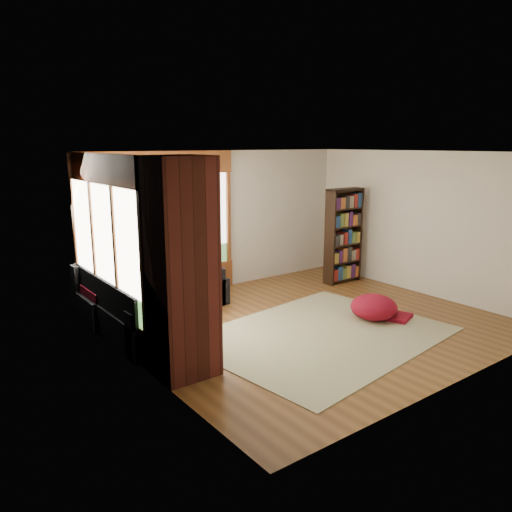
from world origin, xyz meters
TOP-DOWN VIEW (x-y plane):
  - floor at (0.00, 0.00)m, footprint 5.50×5.50m
  - ceiling at (0.00, 0.00)m, footprint 5.50×5.50m
  - wall_back at (0.00, 2.50)m, footprint 5.50×0.04m
  - wall_front at (0.00, -2.50)m, footprint 5.50×0.04m
  - wall_left at (-2.75, 0.00)m, footprint 0.04×5.00m
  - wall_right at (2.75, 0.00)m, footprint 0.04×5.00m
  - windows_back at (-1.20, 2.47)m, footprint 2.82×0.10m
  - windows_left at (-2.72, 1.20)m, footprint 0.10×2.62m
  - roller_blind at (-2.69, 2.03)m, footprint 0.03×0.72m
  - brick_chimney at (-2.40, -0.35)m, footprint 0.70×0.70m
  - sectional_sofa at (-1.95, 1.70)m, footprint 2.20×2.20m
  - area_rug at (-0.22, -0.50)m, footprint 3.81×3.11m
  - bookshelf at (2.14, 1.35)m, footprint 0.80×0.27m
  - pouf at (0.93, -0.49)m, footprint 0.85×0.85m
  - dog_tan at (-1.54, 1.93)m, footprint 1.15×1.12m
  - dog_brindle at (-1.95, 1.24)m, footprint 0.52×0.76m
  - throw_pillows at (-1.86, 1.75)m, footprint 1.98×1.68m

SIDE VIEW (x-z plane):
  - floor at x=0.00m, z-range 0.00..0.00m
  - area_rug at x=-0.22m, z-range 0.00..0.01m
  - pouf at x=0.93m, z-range 0.01..0.41m
  - sectional_sofa at x=-1.95m, z-range -0.10..0.70m
  - dog_brindle at x=-1.95m, z-range 0.54..0.92m
  - throw_pillows at x=-1.86m, z-range 0.56..1.01m
  - dog_tan at x=-1.54m, z-range 0.54..1.11m
  - bookshelf at x=2.14m, z-range 0.00..1.88m
  - wall_back at x=0.00m, z-range 0.00..2.60m
  - wall_front at x=0.00m, z-range 0.00..2.60m
  - wall_left at x=-2.75m, z-range 0.00..2.60m
  - wall_right at x=2.75m, z-range 0.00..2.60m
  - brick_chimney at x=-2.40m, z-range 0.00..2.60m
  - windows_back at x=-1.20m, z-range 0.40..2.30m
  - windows_left at x=-2.72m, z-range 0.40..2.30m
  - roller_blind at x=-2.69m, z-range 1.30..2.20m
  - ceiling at x=0.00m, z-range 2.60..2.60m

